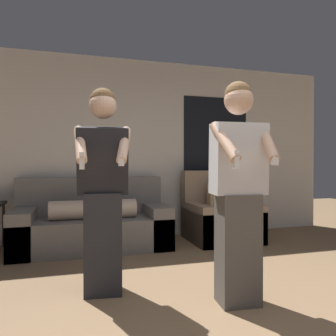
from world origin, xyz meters
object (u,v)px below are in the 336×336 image
at_px(armchair, 220,217).
at_px(person_left, 103,189).
at_px(person_right, 238,190).
at_px(couch, 93,224).

relative_size(armchair, person_left, 0.58).
bearing_deg(person_right, person_left, 153.77).
bearing_deg(person_left, couch, 89.62).
xyz_separation_m(couch, armchair, (1.82, -0.07, 0.01)).
xyz_separation_m(armchair, person_left, (-1.83, -1.56, 0.57)).
relative_size(couch, person_left, 1.13).
relative_size(couch, person_right, 1.12).
bearing_deg(person_left, person_right, -26.23).
distance_m(couch, person_left, 1.74).
relative_size(armchair, person_right, 0.57).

